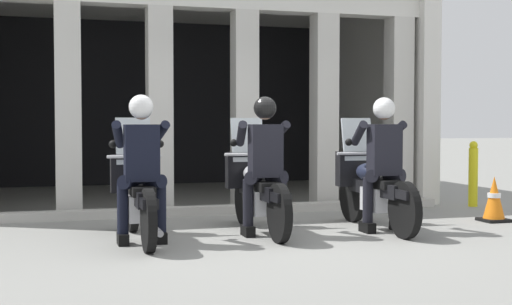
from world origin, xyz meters
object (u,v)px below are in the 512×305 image
at_px(motorcycle_center, 258,189).
at_px(bollard_kerbside, 473,174).
at_px(police_officer_center, 265,153).
at_px(traffic_cone_flank, 494,199).
at_px(police_officer_left, 141,156).
at_px(motorcycle_right, 372,187).
at_px(motorcycle_left, 138,194).
at_px(police_officer_right, 383,152).

distance_m(motorcycle_center, bollard_kerbside, 4.15).
bearing_deg(police_officer_center, traffic_cone_flank, 13.37).
xyz_separation_m(police_officer_left, motorcycle_right, (2.84, 0.31, -0.44)).
height_order(motorcycle_right, traffic_cone_flank, motorcycle_right).
relative_size(motorcycle_center, motorcycle_right, 1.00).
xyz_separation_m(motorcycle_left, police_officer_right, (2.84, -0.25, 0.44)).
relative_size(police_officer_left, traffic_cone_flank, 2.69).
relative_size(police_officer_right, traffic_cone_flank, 2.69).
height_order(police_officer_left, traffic_cone_flank, police_officer_left).
relative_size(police_officer_left, bollard_kerbside, 1.58).
relative_size(motorcycle_center, traffic_cone_flank, 3.46).
bearing_deg(police_officer_left, traffic_cone_flank, 5.73).
relative_size(motorcycle_right, traffic_cone_flank, 3.46).
bearing_deg(motorcycle_left, motorcycle_right, 1.42).
distance_m(traffic_cone_flank, bollard_kerbside, 1.67).
height_order(motorcycle_center, motorcycle_right, same).
relative_size(motorcycle_left, police_officer_left, 1.29).
relative_size(police_officer_center, traffic_cone_flank, 2.69).
xyz_separation_m(motorcycle_right, police_officer_right, (-0.00, -0.28, 0.44)).
height_order(motorcycle_left, police_officer_left, police_officer_left).
distance_m(motorcycle_left, motorcycle_center, 1.43).
height_order(police_officer_center, bollard_kerbside, police_officer_center).
bearing_deg(motorcycle_center, police_officer_center, -81.07).
xyz_separation_m(motorcycle_left, police_officer_center, (1.42, -0.12, 0.44)).
height_order(motorcycle_center, police_officer_center, police_officer_center).
distance_m(police_officer_center, bollard_kerbside, 4.28).
bearing_deg(traffic_cone_flank, police_officer_right, -168.32).
xyz_separation_m(police_officer_left, police_officer_center, (1.42, 0.17, 0.00)).
xyz_separation_m(motorcycle_right, bollard_kerbside, (2.47, 1.60, -0.00)).
height_order(motorcycle_left, motorcycle_right, same).
xyz_separation_m(motorcycle_center, police_officer_center, (-0.00, -0.28, 0.44)).
distance_m(motorcycle_center, motorcycle_right, 1.43).
bearing_deg(police_officer_center, police_officer_left, -164.15).
distance_m(motorcycle_center, police_officer_right, 1.54).
bearing_deg(police_officer_left, police_officer_right, 1.42).
bearing_deg(motorcycle_left, motorcycle_center, 7.44).
distance_m(police_officer_center, motorcycle_right, 1.49).
relative_size(police_officer_left, motorcycle_right, 0.78).
relative_size(police_officer_left, motorcycle_center, 0.78).
distance_m(motorcycle_left, traffic_cone_flank, 4.63).
bearing_deg(police_officer_right, bollard_kerbside, 45.82).
xyz_separation_m(police_officer_center, police_officer_right, (1.42, -0.13, 0.00)).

